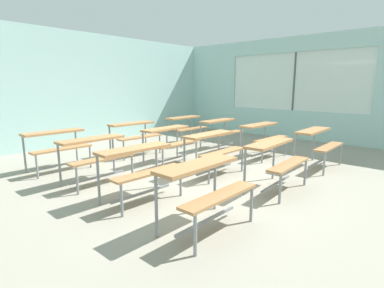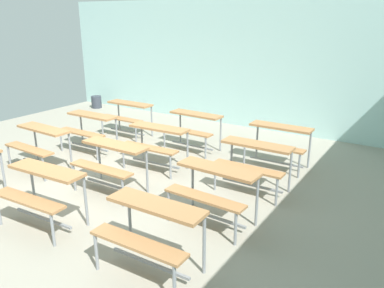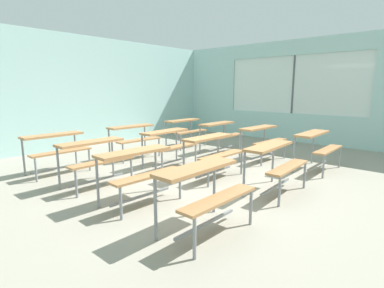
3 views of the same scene
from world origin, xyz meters
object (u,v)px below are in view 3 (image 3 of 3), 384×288
(desk_bench_r1c1, at_px, (213,147))
(desk_bench_r3c2, at_px, (185,126))
(desk_bench_r2c0, at_px, (95,152))
(desk_bench_r2c2, at_px, (220,130))
(desk_bench_r1c2, at_px, (262,135))
(desk_bench_r0c1, at_px, (275,157))
(desk_bench_r3c0, at_px, (56,144))
(desk_bench_r0c0, at_px, (204,184))
(desk_bench_r2c1, at_px, (169,140))
(desk_bench_r0c2, at_px, (317,142))
(desk_bench_r3c1, at_px, (134,134))
(desk_bench_r1c0, at_px, (139,164))

(desk_bench_r1c1, xyz_separation_m, desk_bench_r3c2, (1.79, 2.34, 0.00))
(desk_bench_r1c1, bearing_deg, desk_bench_r2c0, 145.78)
(desk_bench_r2c2, height_order, desk_bench_r3c2, same)
(desk_bench_r1c2, distance_m, desk_bench_r2c0, 3.67)
(desk_bench_r0c1, xyz_separation_m, desk_bench_r2c0, (-1.66, 2.37, 0.00))
(desk_bench_r0c1, bearing_deg, desk_bench_r3c0, 113.16)
(desk_bench_r0c0, distance_m, desk_bench_r1c1, 2.13)
(desk_bench_r2c1, bearing_deg, desk_bench_r2c2, -0.59)
(desk_bench_r1c2, bearing_deg, desk_bench_r0c2, -89.89)
(desk_bench_r2c0, relative_size, desk_bench_r3c1, 0.98)
(desk_bench_r1c0, height_order, desk_bench_r3c0, same)
(desk_bench_r3c0, bearing_deg, desk_bench_r1c2, -33.13)
(desk_bench_r1c0, bearing_deg, desk_bench_r1c2, 2.26)
(desk_bench_r0c0, distance_m, desk_bench_r2c1, 2.93)
(desk_bench_r0c2, bearing_deg, desk_bench_r1c1, 144.02)
(desk_bench_r1c0, distance_m, desk_bench_r2c1, 2.03)
(desk_bench_r0c0, height_order, desk_bench_r2c2, same)
(desk_bench_r0c1, relative_size, desk_bench_r1c0, 1.00)
(desk_bench_r0c2, bearing_deg, desk_bench_r0c0, 179.33)
(desk_bench_r2c0, bearing_deg, desk_bench_r1c1, -34.32)
(desk_bench_r0c1, distance_m, desk_bench_r3c0, 4.00)
(desk_bench_r0c0, distance_m, desk_bench_r2c2, 4.31)
(desk_bench_r3c0, bearing_deg, desk_bench_r2c0, -85.33)
(desk_bench_r2c0, relative_size, desk_bench_r3c0, 1.00)
(desk_bench_r1c0, distance_m, desk_bench_r3c2, 4.19)
(desk_bench_r0c1, bearing_deg, desk_bench_r1c2, 30.92)
(desk_bench_r3c0, bearing_deg, desk_bench_r3c1, -0.98)
(desk_bench_r2c1, bearing_deg, desk_bench_r1c2, -34.44)
(desk_bench_r0c1, height_order, desk_bench_r0c2, same)
(desk_bench_r2c0, bearing_deg, desk_bench_r3c1, 34.76)
(desk_bench_r0c1, bearing_deg, desk_bench_r1c1, 86.27)
(desk_bench_r1c0, distance_m, desk_bench_r2c2, 3.71)
(desk_bench_r1c1, distance_m, desk_bench_r3c1, 2.32)
(desk_bench_r0c0, xyz_separation_m, desk_bench_r0c1, (1.72, 0.01, 0.00))
(desk_bench_r2c1, xyz_separation_m, desk_bench_r3c0, (-1.76, 1.24, 0.00))
(desk_bench_r0c1, bearing_deg, desk_bench_r1c0, 141.03)
(desk_bench_r0c0, distance_m, desk_bench_r2c0, 2.38)
(desk_bench_r2c2, bearing_deg, desk_bench_r1c1, -147.12)
(desk_bench_r0c2, relative_size, desk_bench_r1c1, 1.01)
(desk_bench_r0c1, xyz_separation_m, desk_bench_r0c2, (1.77, -0.01, 0.00))
(desk_bench_r2c0, height_order, desk_bench_r3c0, same)
(desk_bench_r2c0, distance_m, desk_bench_r3c1, 2.07)
(desk_bench_r3c2, bearing_deg, desk_bench_r1c0, -145.64)
(desk_bench_r0c0, bearing_deg, desk_bench_r2c0, 89.05)
(desk_bench_r1c1, bearing_deg, desk_bench_r3c0, 126.69)
(desk_bench_r0c2, height_order, desk_bench_r3c1, same)
(desk_bench_r2c2, relative_size, desk_bench_r3c1, 0.98)
(desk_bench_r0c2, xyz_separation_m, desk_bench_r2c2, (0.09, 2.42, 0.00))
(desk_bench_r0c2, height_order, desk_bench_r2c2, same)
(desk_bench_r0c1, relative_size, desk_bench_r3c0, 1.02)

